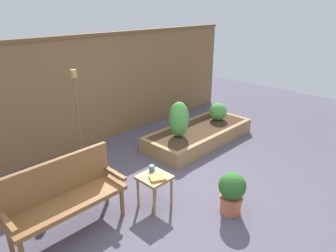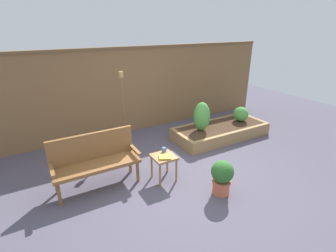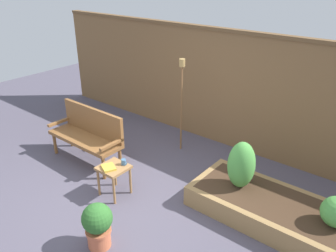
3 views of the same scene
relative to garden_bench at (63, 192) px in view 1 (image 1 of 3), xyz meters
name	(u,v)px [view 1 (image 1 of 3)]	position (x,y,z in m)	size (l,w,h in m)	color
ground_plane	(178,199)	(1.44, -0.58, -0.54)	(14.00, 14.00, 0.00)	#514C5B
fence_back	(77,94)	(1.44, 2.02, 0.55)	(8.40, 0.14, 2.16)	brown
garden_bench	(63,192)	(0.00, 0.00, 0.00)	(1.44, 0.48, 0.94)	brown
side_table	(155,181)	(1.10, -0.45, -0.15)	(0.40, 0.40, 0.48)	#9E7042
cup_on_table	(152,168)	(1.18, -0.32, -0.02)	(0.11, 0.07, 0.09)	teal
book_on_table	(157,178)	(1.08, -0.53, -0.05)	(0.21, 0.17, 0.03)	gold
potted_boxwood	(232,191)	(1.72, -1.29, -0.21)	(0.37, 0.37, 0.60)	#C66642
raised_planter_bed	(199,135)	(3.25, 0.50, -0.39)	(2.40, 1.00, 0.30)	#997547
shrub_near_bench	(179,119)	(2.64, 0.51, 0.10)	(0.38, 0.38, 0.69)	brown
shrub_far_corner	(218,112)	(3.91, 0.51, -0.06)	(0.38, 0.38, 0.38)	brown
tiki_torch	(77,102)	(1.02, 1.29, 0.63)	(0.10, 0.10, 1.71)	brown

